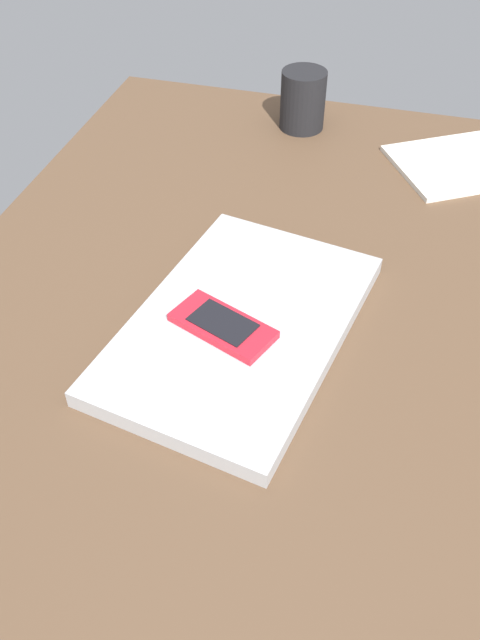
{
  "coord_description": "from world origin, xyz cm",
  "views": [
    {
      "loc": [
        -55.23,
        -14.04,
        58.28
      ],
      "look_at": [
        -1.3,
        1.0,
        5.0
      ],
      "focal_mm": 38.06,
      "sensor_mm": 36.0,
      "label": 1
    }
  ],
  "objects_px": {
    "laptop_closed": "(240,326)",
    "notepad": "(456,164)",
    "cell_phone_on_laptop": "(223,326)",
    "pen_cup": "(303,100)"
  },
  "relations": [
    {
      "from": "cell_phone_on_laptop",
      "to": "notepad",
      "type": "bearing_deg",
      "value": -27.25
    },
    {
      "from": "notepad",
      "to": "pen_cup",
      "type": "xyz_separation_m",
      "value": [
        0.06,
        0.26,
        0.04
      ]
    },
    {
      "from": "cell_phone_on_laptop",
      "to": "pen_cup",
      "type": "relative_size",
      "value": 1.35
    },
    {
      "from": "laptop_closed",
      "to": "notepad",
      "type": "xyz_separation_m",
      "value": [
        0.44,
        -0.22,
        -0.01
      ]
    },
    {
      "from": "notepad",
      "to": "pen_cup",
      "type": "relative_size",
      "value": 1.91
    },
    {
      "from": "laptop_closed",
      "to": "notepad",
      "type": "relative_size",
      "value": 1.94
    },
    {
      "from": "cell_phone_on_laptop",
      "to": "pen_cup",
      "type": "distance_m",
      "value": 0.53
    },
    {
      "from": "notepad",
      "to": "pen_cup",
      "type": "bearing_deg",
      "value": 44.92
    },
    {
      "from": "cell_phone_on_laptop",
      "to": "pen_cup",
      "type": "height_order",
      "value": "pen_cup"
    },
    {
      "from": "laptop_closed",
      "to": "cell_phone_on_laptop",
      "type": "distance_m",
      "value": 0.03
    }
  ]
}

